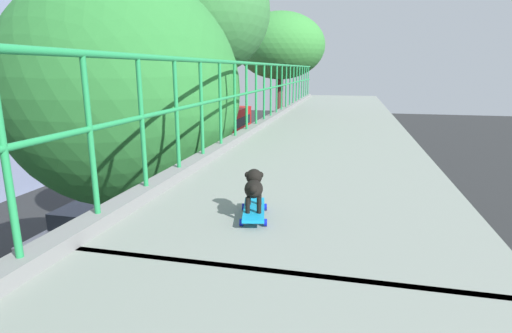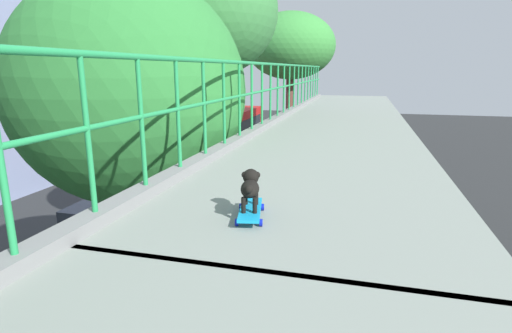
{
  "view_description": "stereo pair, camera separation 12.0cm",
  "coord_description": "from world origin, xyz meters",
  "views": [
    {
      "loc": [
        1.6,
        -0.64,
        6.19
      ],
      "look_at": [
        0.66,
        3.33,
        5.2
      ],
      "focal_mm": 28.0,
      "sensor_mm": 36.0,
      "label": 1
    },
    {
      "loc": [
        1.71,
        -0.61,
        6.19
      ],
      "look_at": [
        0.66,
        3.33,
        5.2
      ],
      "focal_mm": 28.0,
      "sensor_mm": 36.0,
      "label": 2
    }
  ],
  "objects": [
    {
      "name": "roadside_tree_farthest",
      "position": [
        -2.8,
        24.5,
        7.54
      ],
      "size": [
        5.47,
        5.47,
        9.6
      ],
      "color": "brown",
      "rests_on": "ground"
    },
    {
      "name": "roadside_tree_mid",
      "position": [
        -2.58,
        6.2,
        5.76
      ],
      "size": [
        4.39,
        4.39,
        7.95
      ],
      "color": "#484022",
      "rests_on": "ground"
    },
    {
      "name": "car_silver_sixth",
      "position": [
        -7.59,
        11.08,
        0.63
      ],
      "size": [
        1.9,
        4.53,
        1.37
      ],
      "color": "#B9B2B6",
      "rests_on": "ground"
    },
    {
      "name": "car_blue_fifth",
      "position": [
        -4.11,
        8.19,
        0.69
      ],
      "size": [
        1.77,
        4.09,
        1.48
      ],
      "color": "#17369A",
      "rests_on": "ground"
    },
    {
      "name": "small_dog",
      "position": [
        0.87,
        2.37,
        5.27
      ],
      "size": [
        0.2,
        0.38,
        0.3
      ],
      "color": "black",
      "rests_on": "toy_skateboard"
    },
    {
      "name": "roadside_tree_far",
      "position": [
        -2.59,
        10.22,
        7.6
      ],
      "size": [
        3.95,
        3.95,
        9.49
      ],
      "color": "brown",
      "rests_on": "ground"
    },
    {
      "name": "city_bus",
      "position": [
        -7.71,
        26.54,
        1.83
      ],
      "size": [
        2.65,
        10.71,
        3.21
      ],
      "color": "#B01412",
      "rests_on": "ground"
    },
    {
      "name": "toy_skateboard",
      "position": [
        0.88,
        2.34,
        5.08
      ],
      "size": [
        0.29,
        0.58,
        0.08
      ],
      "color": "#1497D3",
      "rests_on": "overpass_deck"
    }
  ]
}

